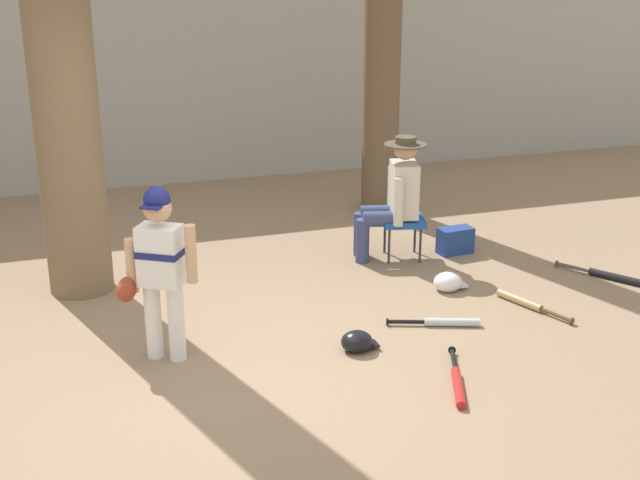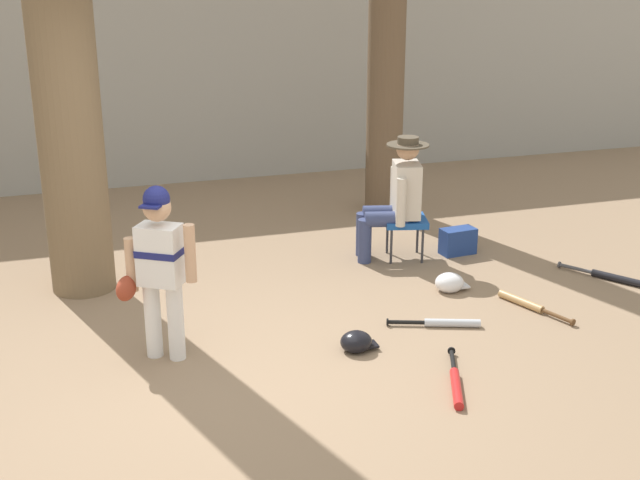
{
  "view_description": "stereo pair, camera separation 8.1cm",
  "coord_description": "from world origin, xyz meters",
  "px_view_note": "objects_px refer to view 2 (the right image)",
  "views": [
    {
      "loc": [
        -1.02,
        -5.09,
        2.83
      ],
      "look_at": [
        0.9,
        0.67,
        0.75
      ],
      "focal_mm": 47.27,
      "sensor_mm": 36.0,
      "label": 1
    },
    {
      "loc": [
        -0.95,
        -5.11,
        2.83
      ],
      "look_at": [
        0.9,
        0.67,
        0.75
      ],
      "focal_mm": 47.27,
      "sensor_mm": 36.0,
      "label": 2
    }
  ],
  "objects_px": {
    "bat_red_barrel": "(456,384)",
    "bat_aluminum_silver": "(445,323)",
    "tree_near_player": "(62,53)",
    "seated_spectator": "(396,195)",
    "batting_helmet_black": "(356,342)",
    "folding_stool": "(405,222)",
    "handbag_beside_stool": "(458,241)",
    "bat_wood_tan": "(527,304)",
    "bat_black_composite": "(611,277)",
    "young_ballplayer": "(158,262)",
    "batting_helmet_white": "(450,283)"
  },
  "relations": [
    {
      "from": "folding_stool",
      "to": "batting_helmet_black",
      "type": "height_order",
      "value": "folding_stool"
    },
    {
      "from": "tree_near_player",
      "to": "handbag_beside_stool",
      "type": "xyz_separation_m",
      "value": [
        3.56,
        -0.2,
        -1.93
      ]
    },
    {
      "from": "handbag_beside_stool",
      "to": "bat_wood_tan",
      "type": "xyz_separation_m",
      "value": [
        -0.05,
        -1.39,
        -0.1
      ]
    },
    {
      "from": "handbag_beside_stool",
      "to": "bat_aluminum_silver",
      "type": "xyz_separation_m",
      "value": [
        -0.87,
        -1.53,
        -0.1
      ]
    },
    {
      "from": "tree_near_player",
      "to": "seated_spectator",
      "type": "bearing_deg",
      "value": -2.48
    },
    {
      "from": "tree_near_player",
      "to": "young_ballplayer",
      "type": "bearing_deg",
      "value": -72.83
    },
    {
      "from": "handbag_beside_stool",
      "to": "bat_aluminum_silver",
      "type": "distance_m",
      "value": 1.76
    },
    {
      "from": "tree_near_player",
      "to": "folding_stool",
      "type": "xyz_separation_m",
      "value": [
        3.01,
        -0.15,
        -1.69
      ]
    },
    {
      "from": "bat_black_composite",
      "to": "folding_stool",
      "type": "bearing_deg",
      "value": 144.14
    },
    {
      "from": "folding_stool",
      "to": "handbag_beside_stool",
      "type": "xyz_separation_m",
      "value": [
        0.55,
        -0.05,
        -0.23
      ]
    },
    {
      "from": "tree_near_player",
      "to": "batting_helmet_white",
      "type": "height_order",
      "value": "tree_near_player"
    },
    {
      "from": "tree_near_player",
      "to": "batting_helmet_black",
      "type": "height_order",
      "value": "tree_near_player"
    },
    {
      "from": "young_ballplayer",
      "to": "bat_red_barrel",
      "type": "xyz_separation_m",
      "value": [
        1.84,
        -1.08,
        -0.71
      ]
    },
    {
      "from": "handbag_beside_stool",
      "to": "bat_wood_tan",
      "type": "bearing_deg",
      "value": -92.0
    },
    {
      "from": "bat_aluminum_silver",
      "to": "young_ballplayer",
      "type": "bearing_deg",
      "value": 176.15
    },
    {
      "from": "folding_stool",
      "to": "seated_spectator",
      "type": "height_order",
      "value": "seated_spectator"
    },
    {
      "from": "handbag_beside_stool",
      "to": "bat_red_barrel",
      "type": "distance_m",
      "value": 2.75
    },
    {
      "from": "tree_near_player",
      "to": "bat_wood_tan",
      "type": "xyz_separation_m",
      "value": [
        3.51,
        -1.59,
        -2.02
      ]
    },
    {
      "from": "seated_spectator",
      "to": "bat_black_composite",
      "type": "distance_m",
      "value": 2.11
    },
    {
      "from": "bat_red_barrel",
      "to": "bat_black_composite",
      "type": "distance_m",
      "value": 2.64
    },
    {
      "from": "bat_wood_tan",
      "to": "bat_aluminum_silver",
      "type": "height_order",
      "value": "same"
    },
    {
      "from": "handbag_beside_stool",
      "to": "young_ballplayer",
      "type": "bearing_deg",
      "value": -155.86
    },
    {
      "from": "batting_helmet_black",
      "to": "folding_stool",
      "type": "bearing_deg",
      "value": 57.06
    },
    {
      "from": "young_ballplayer",
      "to": "batting_helmet_white",
      "type": "bearing_deg",
      "value": 11.54
    },
    {
      "from": "seated_spectator",
      "to": "bat_aluminum_silver",
      "type": "relative_size",
      "value": 1.67
    },
    {
      "from": "seated_spectator",
      "to": "bat_wood_tan",
      "type": "height_order",
      "value": "seated_spectator"
    },
    {
      "from": "bat_red_barrel",
      "to": "bat_aluminum_silver",
      "type": "distance_m",
      "value": 1.0
    },
    {
      "from": "folding_stool",
      "to": "bat_aluminum_silver",
      "type": "xyz_separation_m",
      "value": [
        -0.32,
        -1.57,
        -0.33
      ]
    },
    {
      "from": "tree_near_player",
      "to": "bat_red_barrel",
      "type": "xyz_separation_m",
      "value": [
        2.33,
        -2.66,
        -2.02
      ]
    },
    {
      "from": "bat_red_barrel",
      "to": "bat_black_composite",
      "type": "xyz_separation_m",
      "value": [
        2.25,
        1.38,
        0.0
      ]
    },
    {
      "from": "seated_spectator",
      "to": "bat_black_composite",
      "type": "bearing_deg",
      "value": -34.85
    },
    {
      "from": "tree_near_player",
      "to": "young_ballplayer",
      "type": "height_order",
      "value": "tree_near_player"
    },
    {
      "from": "young_ballplayer",
      "to": "folding_stool",
      "type": "bearing_deg",
      "value": 29.46
    },
    {
      "from": "young_ballplayer",
      "to": "batting_helmet_white",
      "type": "relative_size",
      "value": 4.28
    },
    {
      "from": "handbag_beside_stool",
      "to": "batting_helmet_white",
      "type": "height_order",
      "value": "handbag_beside_stool"
    },
    {
      "from": "tree_near_player",
      "to": "batting_helmet_black",
      "type": "relative_size",
      "value": 17.53
    },
    {
      "from": "bat_black_composite",
      "to": "batting_helmet_black",
      "type": "relative_size",
      "value": 2.54
    },
    {
      "from": "bat_black_composite",
      "to": "batting_helmet_black",
      "type": "bearing_deg",
      "value": -166.86
    },
    {
      "from": "batting_helmet_white",
      "to": "bat_black_composite",
      "type": "bearing_deg",
      "value": -8.51
    },
    {
      "from": "folding_stool",
      "to": "seated_spectator",
      "type": "xyz_separation_m",
      "value": [
        -0.1,
        0.03,
        0.28
      ]
    },
    {
      "from": "bat_red_barrel",
      "to": "tree_near_player",
      "type": "bearing_deg",
      "value": 131.18
    },
    {
      "from": "folding_stool",
      "to": "batting_helmet_black",
      "type": "relative_size",
      "value": 1.71
    },
    {
      "from": "bat_wood_tan",
      "to": "folding_stool",
      "type": "bearing_deg",
      "value": 109.31
    },
    {
      "from": "bat_wood_tan",
      "to": "seated_spectator",
      "type": "bearing_deg",
      "value": 112.28
    },
    {
      "from": "handbag_beside_stool",
      "to": "bat_wood_tan",
      "type": "distance_m",
      "value": 1.39
    },
    {
      "from": "handbag_beside_stool",
      "to": "bat_black_composite",
      "type": "bearing_deg",
      "value": -46.94
    },
    {
      "from": "batting_helmet_white",
      "to": "young_ballplayer",
      "type": "bearing_deg",
      "value": -168.46
    },
    {
      "from": "young_ballplayer",
      "to": "batting_helmet_white",
      "type": "xyz_separation_m",
      "value": [
        2.57,
        0.53,
        -0.67
      ]
    },
    {
      "from": "bat_black_composite",
      "to": "batting_helmet_black",
      "type": "distance_m",
      "value": 2.77
    },
    {
      "from": "folding_stool",
      "to": "batting_helmet_black",
      "type": "xyz_separation_m",
      "value": [
        -1.14,
        -1.76,
        -0.29
      ]
    }
  ]
}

